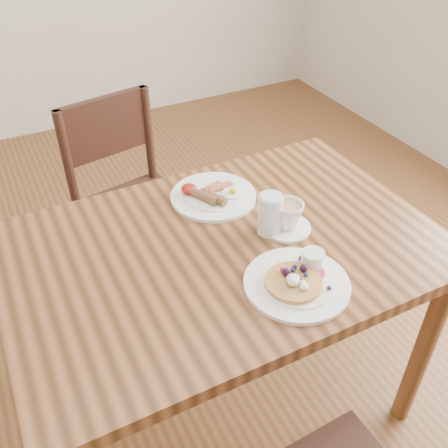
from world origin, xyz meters
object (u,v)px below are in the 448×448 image
dining_table (224,270)px  pancake_plate (298,280)px  teacup_saucer (288,217)px  chair_far (131,199)px  water_glass (270,214)px  breakfast_plate (212,195)px

dining_table → pancake_plate: size_ratio=4.44×
dining_table → teacup_saucer: size_ratio=8.57×
chair_far → water_glass: bearing=95.3°
breakfast_plate → water_glass: water_glass is taller
teacup_saucer → breakfast_plate: bearing=117.7°
pancake_plate → teacup_saucer: teacup_saucer is taller
chair_far → breakfast_plate: (0.14, -0.48, 0.27)m
pancake_plate → breakfast_plate: size_ratio=1.00×
teacup_saucer → water_glass: (-0.05, 0.01, 0.02)m
breakfast_plate → water_glass: (0.07, -0.23, 0.05)m
dining_table → water_glass: size_ratio=9.84×
chair_far → breakfast_plate: size_ratio=3.26×
dining_table → chair_far: 0.72m
chair_far → breakfast_plate: bearing=94.8°
dining_table → pancake_plate: bearing=-67.5°
chair_far → teacup_saucer: bearing=98.9°
dining_table → pancake_plate: 0.27m
chair_far → breakfast_plate: chair_far is taller
chair_far → pancake_plate: (0.16, -0.93, 0.27)m
chair_far → teacup_saucer: (0.26, -0.72, 0.30)m
breakfast_plate → chair_far: bearing=105.9°
pancake_plate → teacup_saucer: bearing=64.2°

